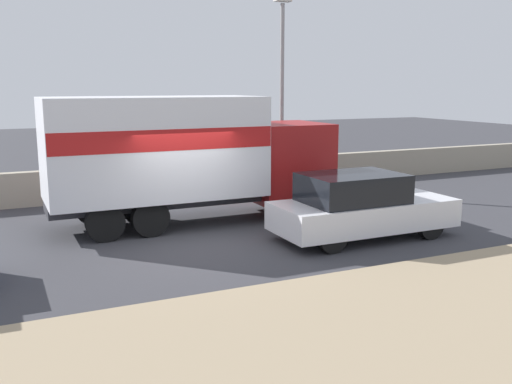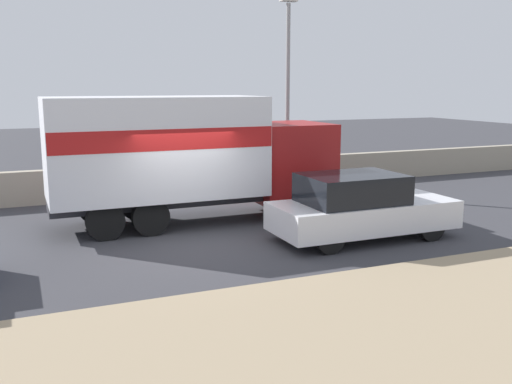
{
  "view_description": "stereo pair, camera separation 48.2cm",
  "coord_description": "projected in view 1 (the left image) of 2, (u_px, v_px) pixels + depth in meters",
  "views": [
    {
      "loc": [
        -4.16,
        -12.06,
        3.62
      ],
      "look_at": [
        1.68,
        0.54,
        1.01
      ],
      "focal_mm": 40.0,
      "sensor_mm": 36.0,
      "label": 1
    },
    {
      "loc": [
        -3.72,
        -12.25,
        3.62
      ],
      "look_at": [
        1.68,
        0.54,
        1.01
      ],
      "focal_mm": 40.0,
      "sensor_mm": 36.0,
      "label": 2
    }
  ],
  "objects": [
    {
      "name": "ground_plane",
      "position": [
        200.0,
        245.0,
        13.14
      ],
      "size": [
        80.0,
        80.0,
        0.0
      ],
      "primitive_type": "plane",
      "color": "#38383D"
    },
    {
      "name": "dirt_shoulder_foreground",
      "position": [
        360.0,
        364.0,
        7.48
      ],
      "size": [
        60.0,
        6.5,
        0.04
      ],
      "color": "#9E896B",
      "rests_on": "ground_plane"
    },
    {
      "name": "stone_wall_backdrop",
      "position": [
        136.0,
        182.0,
        18.56
      ],
      "size": [
        60.0,
        0.35,
        1.05
      ],
      "color": "#A39984",
      "rests_on": "ground_plane"
    },
    {
      "name": "street_lamp",
      "position": [
        282.0,
        80.0,
        19.06
      ],
      "size": [
        0.56,
        0.28,
        6.5
      ],
      "color": "gray",
      "rests_on": "ground_plane"
    },
    {
      "name": "box_truck",
      "position": [
        183.0,
        152.0,
        14.84
      ],
      "size": [
        7.53,
        2.43,
        3.34
      ],
      "color": "maroon",
      "rests_on": "ground_plane"
    },
    {
      "name": "car_hatchback",
      "position": [
        360.0,
        206.0,
        13.56
      ],
      "size": [
        4.42,
        1.8,
        1.58
      ],
      "color": "silver",
      "rests_on": "ground_plane"
    }
  ]
}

